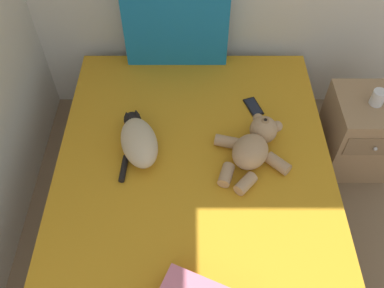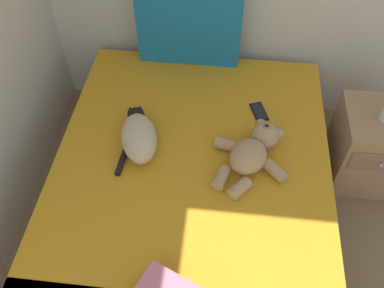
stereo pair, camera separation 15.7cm
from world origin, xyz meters
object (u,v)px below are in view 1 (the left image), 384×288
object	(u,v)px
bed	(194,196)
patterned_cushion	(176,29)
teddy_bear	(254,146)
nightstand	(359,132)
mug	(378,97)
cat	(138,140)
cell_phone	(253,107)

from	to	relation	value
bed	patterned_cushion	bearing A→B (deg)	96.92
teddy_bear	nightstand	distance (m)	0.89
patterned_cushion	teddy_bear	distance (m)	0.93
nightstand	mug	bearing A→B (deg)	-26.65
patterned_cushion	mug	xyz separation A→B (m)	(1.19, -0.45, -0.16)
bed	cat	xyz separation A→B (m)	(-0.30, 0.14, 0.33)
bed	nightstand	world-z (taller)	nightstand
bed	mug	world-z (taller)	mug
teddy_bear	nightstand	world-z (taller)	teddy_bear
teddy_bear	mug	world-z (taller)	teddy_bear
bed	cell_phone	xyz separation A→B (m)	(0.36, 0.46, 0.26)
patterned_cushion	mug	distance (m)	1.28
patterned_cushion	cat	distance (m)	0.80
cell_phone	nightstand	distance (m)	0.75
teddy_bear	cell_phone	size ratio (longest dim) A/B	3.04
cat	teddy_bear	size ratio (longest dim) A/B	0.89
cat	nightstand	world-z (taller)	cat
nightstand	cell_phone	bearing A→B (deg)	-179.62
nightstand	mug	world-z (taller)	mug
cat	bed	bearing A→B (deg)	-25.59
bed	cell_phone	world-z (taller)	cell_phone
teddy_bear	cell_phone	distance (m)	0.36
patterned_cushion	cell_phone	size ratio (longest dim) A/B	3.95
teddy_bear	mug	size ratio (longest dim) A/B	4.14
cell_phone	cat	bearing A→B (deg)	-154.31
patterned_cushion	nightstand	world-z (taller)	patterned_cushion
mug	cat	bearing A→B (deg)	-167.17
bed	teddy_bear	bearing A→B (deg)	18.31
bed	teddy_bear	world-z (taller)	teddy_bear
cat	teddy_bear	world-z (taller)	teddy_bear
teddy_bear	mug	xyz separation A→B (m)	(0.76, 0.35, 0.01)
patterned_cushion	bed	bearing A→B (deg)	-83.08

